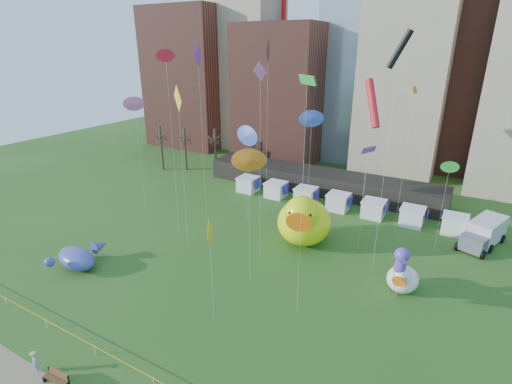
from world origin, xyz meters
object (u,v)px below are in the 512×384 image
Objects in this scene: seahorse_green at (299,211)px; woman at (35,363)px; small_duck at (402,278)px; seahorse_purple at (400,264)px; park_bench at (57,377)px; big_duck at (304,220)px; whale_inflatable at (78,257)px; box_truck at (484,232)px.

woman is at bearing -99.77° from seahorse_green.
seahorse_purple is (-0.25, -1.16, 2.08)m from small_duck.
small_duck is at bearing 46.88° from park_bench.
big_duck reaches higher than whale_inflatable.
seahorse_green is (-0.44, -0.36, 1.21)m from big_duck.
big_duck is 21.27m from box_truck.
woman is at bearing -40.50° from whale_inflatable.
box_truck reaches higher than park_bench.
seahorse_purple is at bearing 28.04° from whale_inflatable.
seahorse_green is 2.83× the size of park_bench.
seahorse_green is 27.88m from park_bench.
big_duck is 4.56× the size of park_bench.
seahorse_green is at bearing 87.42° from woman.
big_duck reaches higher than woman.
small_duck is 2.39m from seahorse_purple.
big_duck reaches higher than park_bench.
big_duck is 28.19m from park_bench.
whale_inflatable is at bearing 133.88° from park_bench.
small_duck reaches higher than woman.
seahorse_green is at bearing 49.22° from whale_inflatable.
seahorse_purple is (11.71, -5.26, 0.44)m from big_duck.
seahorse_green is 24.60m from whale_inflatable.
whale_inflatable is at bearing -175.27° from seahorse_purple.
small_duck is 15.85m from box_truck.
small_duck is 33.09m from whale_inflatable.
big_duck reaches higher than small_duck.
woman is (-20.97, -23.27, -0.60)m from small_duck.
seahorse_purple is at bearing -94.08° from box_truck.
seahorse_purple reaches higher than small_duck.
seahorse_purple is 32.52m from whale_inflatable.
box_truck is at bearing 43.50° from whale_inflatable.
park_bench is (-18.66, -23.17, -0.86)m from small_duck.
whale_inflatable is at bearing -152.96° from big_duck.
seahorse_purple is 28.85m from park_bench.
seahorse_green is 28.55m from woman.
seahorse_purple reaches higher than whale_inflatable.
seahorse_green is at bearing -131.04° from box_truck.
small_duck reaches higher than park_bench.
park_bench is 0.27× the size of box_truck.
seahorse_purple reaches higher than woman.
small_duck is 0.52× the size of box_truck.
park_bench is (-18.41, -22.01, -2.94)m from seahorse_purple.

